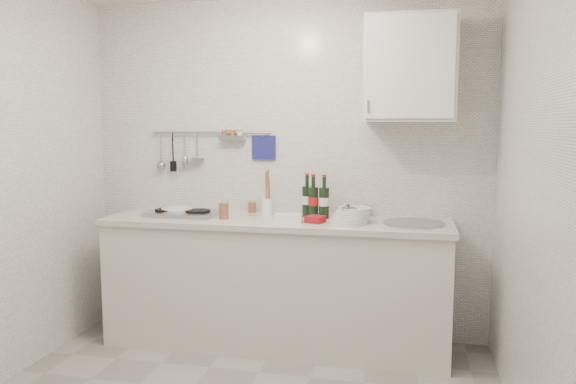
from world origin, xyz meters
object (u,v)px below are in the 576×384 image
object	(u,v)px
wall_cabinet	(410,69)
wine_bottles	(315,196)
plate_stack_hob	(175,211)
utensil_crock	(267,205)
plate_stack_sink	(351,215)

from	to	relation	value
wall_cabinet	wine_bottles	xyz separation A→B (m)	(-0.64, -0.00, -0.87)
plate_stack_hob	utensil_crock	xyz separation A→B (m)	(0.67, 0.12, 0.05)
wine_bottles	plate_stack_sink	bearing A→B (deg)	-30.16
plate_stack_hob	plate_stack_sink	size ratio (longest dim) A/B	0.89
wine_bottles	utensil_crock	distance (m)	0.36
plate_stack_hob	wine_bottles	bearing A→B (deg)	5.10
wall_cabinet	plate_stack_hob	world-z (taller)	wall_cabinet
utensil_crock	plate_stack_hob	bearing A→B (deg)	-170.27
plate_stack_sink	utensil_crock	size ratio (longest dim) A/B	0.84
wall_cabinet	plate_stack_hob	size ratio (longest dim) A/B	2.75
wall_cabinet	plate_stack_sink	distance (m)	1.06
plate_stack_hob	utensil_crock	distance (m)	0.68
utensil_crock	wine_bottles	bearing A→B (deg)	-3.78
wine_bottles	utensil_crock	xyz separation A→B (m)	(-0.35, 0.02, -0.08)
wall_cabinet	plate_stack_sink	bearing A→B (deg)	-155.29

